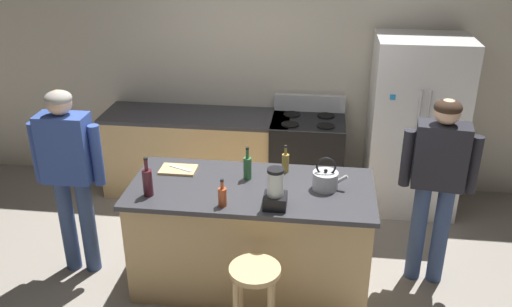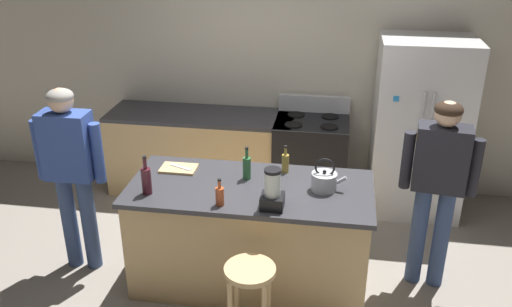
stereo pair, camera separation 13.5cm
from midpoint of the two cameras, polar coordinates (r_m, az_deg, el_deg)
The scene contains 17 objects.
ground_plane at distance 4.79m, azimuth -1.29°, elevation -13.08°, with size 14.00×14.00×0.00m, color gray.
back_wall at distance 5.95m, azimuth 1.33°, elevation 9.12°, with size 8.00×0.10×2.70m, color beige.
kitchen_island at distance 4.53m, azimuth -1.34°, elevation -8.51°, with size 1.93×0.89×0.91m.
back_counter_run at distance 6.01m, azimuth -6.75°, elevation 0.03°, with size 2.00×0.64×0.91m.
refrigerator at distance 5.70m, azimuth 15.62°, elevation 2.77°, with size 0.90×0.73×1.80m.
stove_range at distance 5.83m, azimuth 4.68°, elevation -0.57°, with size 0.76×0.65×1.09m.
person_by_island_left at distance 4.69m, azimuth -19.81°, elevation -1.28°, with size 0.59×0.23×1.64m.
person_by_sink_right at distance 4.51m, azimuth 17.69°, elevation -2.22°, with size 0.60×0.27×1.62m.
bar_stool at distance 3.90m, azimuth -1.14°, elevation -13.65°, with size 0.36×0.36×0.66m.
blender_appliance at distance 3.95m, azimuth 1.05°, elevation -3.99°, with size 0.17×0.17×0.31m.
bottle_wine at distance 4.21m, azimuth -12.20°, elevation -2.89°, with size 0.08×0.08×0.32m.
bottle_olive_oil at distance 4.38m, azimuth -1.79°, elevation -1.46°, with size 0.07×0.07×0.28m.
bottle_cooking_sauce at distance 4.01m, azimuth -4.51°, elevation -4.48°, with size 0.06×0.06×0.22m.
bottle_vinegar at distance 4.50m, azimuth 2.24°, elevation -0.91°, with size 0.06×0.06×0.24m.
tea_kettle at distance 4.26m, azimuth 6.39°, elevation -2.73°, with size 0.28×0.20×0.27m.
cutting_board at distance 4.60m, azimuth -8.97°, elevation -1.68°, with size 0.30×0.20×0.02m, color tan.
chef_knife at distance 4.59m, azimuth -8.74°, elevation -1.55°, with size 0.22×0.03×0.01m, color #B7BABF.
Camera 1 is at (0.51, -3.77, 2.91)m, focal length 38.18 mm.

